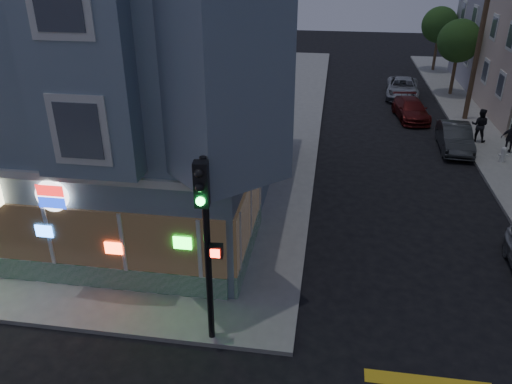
% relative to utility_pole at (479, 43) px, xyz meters
% --- Properties ---
extents(sidewalk_nw, '(33.00, 42.00, 0.15)m').
position_rel_utility_pole_xyz_m(sidewalk_nw, '(-25.50, -1.00, -4.72)').
color(sidewalk_nw, gray).
rests_on(sidewalk_nw, ground).
extents(corner_building, '(14.60, 14.60, 11.40)m').
position_rel_utility_pole_xyz_m(corner_building, '(-18.00, -13.02, 1.02)').
color(corner_building, slate).
rests_on(corner_building, sidewalk_nw).
extents(utility_pole, '(2.20, 0.30, 9.00)m').
position_rel_utility_pole_xyz_m(utility_pole, '(0.00, 0.00, 0.00)').
color(utility_pole, '#4C3826').
rests_on(utility_pole, sidewalk_ne).
extents(street_tree_near, '(3.00, 3.00, 5.30)m').
position_rel_utility_pole_xyz_m(street_tree_near, '(0.20, 6.00, -0.86)').
color(street_tree_near, '#4C3826').
rests_on(street_tree_near, sidewalk_ne).
extents(street_tree_far, '(3.00, 3.00, 5.30)m').
position_rel_utility_pole_xyz_m(street_tree_far, '(0.20, 14.00, -0.86)').
color(street_tree_far, '#4C3826').
rests_on(street_tree_far, sidewalk_ne).
extents(pedestrian_a, '(1.08, 0.96, 1.85)m').
position_rel_utility_pole_xyz_m(pedestrian_a, '(-0.21, -4.14, -3.72)').
color(pedestrian_a, black).
rests_on(pedestrian_a, sidewalk_ne).
extents(pedestrian_b, '(0.98, 0.54, 1.58)m').
position_rel_utility_pole_xyz_m(pedestrian_b, '(1.00, -5.66, -3.86)').
color(pedestrian_b, black).
rests_on(pedestrian_b, sidewalk_ne).
extents(parked_car_b, '(1.67, 4.34, 1.41)m').
position_rel_utility_pole_xyz_m(parked_car_b, '(-1.71, -5.39, -4.09)').
color(parked_car_b, '#35383A').
rests_on(parked_car_b, ground).
extents(parked_car_c, '(2.28, 4.51, 1.26)m').
position_rel_utility_pole_xyz_m(parked_car_c, '(-3.40, -0.19, -4.17)').
color(parked_car_c, '#5D1615').
rests_on(parked_car_c, ground).
extents(parked_car_d, '(2.71, 5.09, 1.36)m').
position_rel_utility_pole_xyz_m(parked_car_d, '(-3.40, 5.01, -4.12)').
color(parked_car_d, '#9EA2A8').
rests_on(parked_car_d, ground).
extents(traffic_signal, '(0.65, 0.61, 5.45)m').
position_rel_utility_pole_xyz_m(traffic_signal, '(-11.29, -21.84, -0.96)').
color(traffic_signal, black).
rests_on(traffic_signal, sidewalk_nw).
extents(fire_hydrant, '(0.46, 0.26, 0.79)m').
position_rel_utility_pole_xyz_m(fire_hydrant, '(0.33, -7.09, -4.23)').
color(fire_hydrant, white).
rests_on(fire_hydrant, sidewalk_ne).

